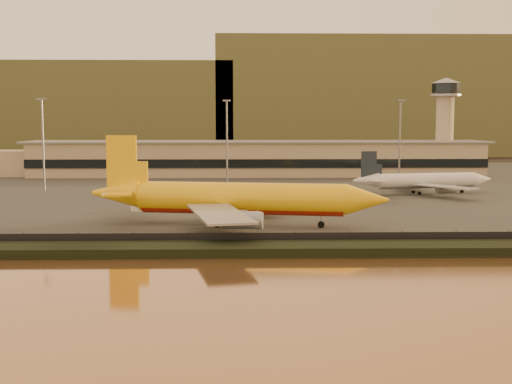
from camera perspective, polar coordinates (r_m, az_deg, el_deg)
The scene contains 12 objects.
ground at distance 108.43m, azimuth 1.88°, elevation -3.74°, with size 900.00×900.00×0.00m, color black.
embankment at distance 91.61m, azimuth 2.50°, elevation -5.09°, with size 320.00×7.00×1.40m, color black.
tarmac at distance 202.62m, azimuth 0.33°, elevation 0.79°, with size 320.00×220.00×0.20m, color #2D2D2D.
perimeter_fence at distance 95.42m, azimuth 2.34°, elevation -4.28°, with size 300.00×0.05×2.20m, color black.
terminal_building at distance 232.72m, azimuth -3.48°, elevation 2.96°, with size 202.00×25.00×12.60m.
control_tower at distance 249.66m, azimuth 16.45°, elevation 6.47°, with size 11.20×11.20×35.50m.
apron_light_masts at distance 182.97m, azimuth 5.25°, elevation 5.11°, with size 152.20×12.20×25.40m.
distant_hills at distance 447.14m, azimuth -3.33°, elevation 7.59°, with size 470.00×160.00×70.00m.
dhl_cargo_jet at distance 115.24m, azimuth -1.79°, elevation -0.63°, with size 54.23×52.43×16.24m.
white_narrowbody_jet at distance 175.04m, azimuth 14.71°, elevation 0.95°, with size 39.64×38.11×11.45m.
gse_vehicle_yellow at distance 143.15m, azimuth 7.69°, elevation -1.00°, with size 3.92×1.77×1.77m, color yellow.
gse_vehicle_white at distance 137.46m, azimuth -10.28°, elevation -1.37°, with size 3.50×1.57×1.57m, color silver.
Camera 1 is at (-6.24, -106.71, 18.17)m, focal length 45.00 mm.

